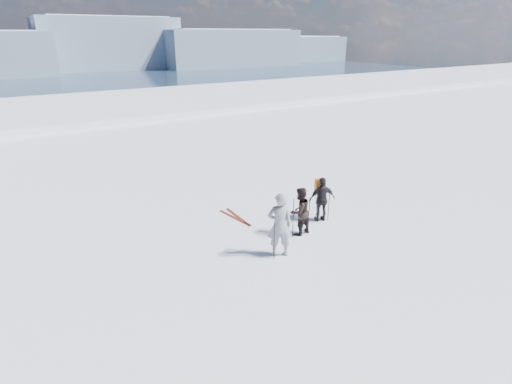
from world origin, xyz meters
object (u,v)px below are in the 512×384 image
at_px(skier_dark, 300,211).
at_px(skis_loose, 237,217).
at_px(skier_pack, 322,199).
at_px(skier_grey, 280,225).

distance_m(skier_dark, skis_loose, 2.55).
bearing_deg(skis_loose, skier_pack, -36.05).
bearing_deg(skier_dark, skier_grey, 21.92).
bearing_deg(skier_grey, skier_pack, -131.33).
xyz_separation_m(skier_grey, skier_pack, (2.60, 1.14, -0.19)).
relative_size(skier_grey, skis_loose, 1.16).
height_order(skier_grey, skier_dark, skier_grey).
relative_size(skier_grey, skier_pack, 1.24).
xyz_separation_m(skier_grey, skis_loose, (0.19, 2.90, -0.97)).
relative_size(skier_pack, skis_loose, 0.94).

